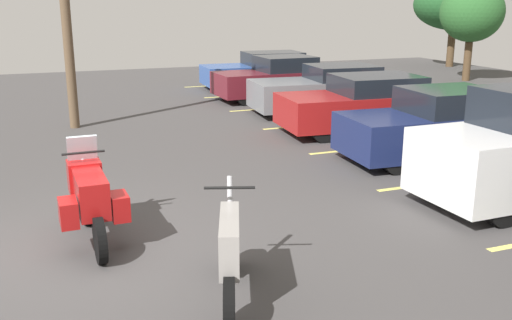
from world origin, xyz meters
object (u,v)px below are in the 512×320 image
car_blue (264,71)px  car_grey (330,90)px  motorcycle_third (230,253)px  car_maroon (279,79)px  motorcycle_touring (90,196)px  car_navy (439,126)px  car_red (369,104)px

car_blue → car_grey: size_ratio=0.99×
motorcycle_third → car_grey: 12.10m
car_blue → car_maroon: 2.76m
motorcycle_touring → car_maroon: car_maroon is taller
car_maroon → car_navy: car_navy is taller
motorcycle_touring → motorcycle_third: motorcycle_touring is taller
motorcycle_touring → car_navy: bearing=104.1°
motorcycle_third → car_navy: bearing=124.4°
motorcycle_third → car_blue: car_blue is taller
car_blue → motorcycle_third: bearing=-23.3°
motorcycle_touring → car_grey: bearing=133.8°
motorcycle_touring → motorcycle_third: size_ratio=1.04×
car_maroon → car_blue: bearing=168.6°
car_grey → motorcycle_touring: bearing=-46.2°
car_blue → car_red: car_red is taller
car_blue → car_grey: bearing=-0.8°
car_grey → car_blue: bearing=179.2°
car_maroon → car_grey: size_ratio=0.92×
motorcycle_touring → car_maroon: size_ratio=0.48×
car_blue → car_red: size_ratio=1.00×
car_red → car_blue: bearing=177.2°
car_maroon → car_navy: (8.68, 0.08, 0.01)m
car_red → car_navy: size_ratio=1.11×
motorcycle_third → car_navy: car_navy is taller
motorcycle_touring → car_grey: (-7.69, 8.01, 0.03)m
car_grey → car_navy: bearing=-3.9°
motorcycle_touring → car_maroon: bearing=144.6°
motorcycle_third → car_navy: (-4.31, 6.30, 0.16)m
motorcycle_touring → car_navy: car_navy is taller
motorcycle_touring → car_red: size_ratio=0.45×
motorcycle_third → car_blue: bearing=156.7°
car_grey → car_red: (2.81, -0.34, 0.02)m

